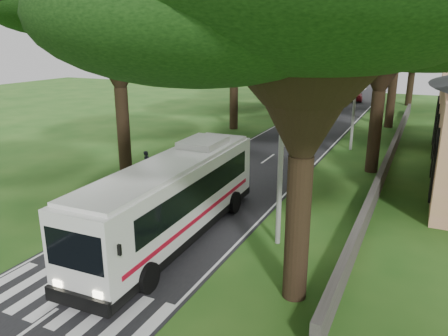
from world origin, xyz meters
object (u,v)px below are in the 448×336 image
at_px(coach_bus, 174,197).
at_px(pedestrian, 147,164).
at_px(distant_car_b, 318,102).
at_px(pole_mid, 354,102).
at_px(pole_near, 281,159).
at_px(distant_car_c, 355,96).
at_px(distant_car_a, 306,108).
at_px(pole_far, 381,81).

bearing_deg(coach_bus, pedestrian, 130.59).
distance_m(coach_bus, distant_car_b, 44.21).
xyz_separation_m(coach_bus, pedestrian, (-6.90, 7.62, -1.19)).
relative_size(coach_bus, pedestrian, 7.22).
height_order(pole_mid, distant_car_b, pole_mid).
relative_size(pole_near, distant_car_b, 1.84).
height_order(distant_car_c, pedestrian, pedestrian).
height_order(distant_car_a, distant_car_b, distant_car_b).
bearing_deg(distant_car_b, pole_near, -80.59).
bearing_deg(pole_mid, distant_car_b, 110.46).
bearing_deg(pedestrian, distant_car_c, -15.09).
bearing_deg(pole_near, pole_mid, 90.00).
bearing_deg(distant_car_c, distant_car_a, 66.23).
bearing_deg(distant_car_a, distant_car_b, -94.67).
xyz_separation_m(pole_mid, pole_far, (0.00, 20.00, 0.00)).
bearing_deg(distant_car_b, pole_far, -17.69).
relative_size(pole_mid, distant_car_a, 1.94).
bearing_deg(distant_car_c, coach_bus, 80.72).
xyz_separation_m(pole_near, distant_car_b, (-8.35, 42.39, -3.43)).
bearing_deg(pole_near, distant_car_c, 95.23).
bearing_deg(coach_bus, pole_mid, 76.17).
relative_size(pole_far, coach_bus, 0.59).
xyz_separation_m(pole_mid, distant_car_a, (-8.50, 16.60, -3.45)).
distance_m(distant_car_b, pedestrian, 36.57).
height_order(pole_mid, distant_car_c, pole_mid).
xyz_separation_m(coach_bus, distant_car_a, (-3.80, 38.26, -1.39)).
bearing_deg(distant_car_a, coach_bus, 92.48).
bearing_deg(pole_mid, pole_far, 90.00).
relative_size(pole_near, pedestrian, 4.29).
bearing_deg(coach_bus, distant_car_b, 93.16).
xyz_separation_m(distant_car_a, pedestrian, (-3.10, -30.64, 0.20)).
distance_m(pole_near, coach_bus, 5.39).
xyz_separation_m(distant_car_b, distant_car_c, (3.65, 8.91, 0.03)).
distance_m(pole_mid, distant_car_a, 18.96).
distance_m(pole_far, distant_car_c, 12.70).
distance_m(pole_near, pedestrian, 13.44).
bearing_deg(pole_near, pedestrian, 152.81).
relative_size(distant_car_b, pedestrian, 2.33).
bearing_deg(distant_car_c, distant_car_b, 58.45).
bearing_deg(pole_far, distant_car_a, -158.19).
distance_m(pole_mid, distant_car_c, 31.83).
xyz_separation_m(distant_car_c, pedestrian, (-6.90, -45.34, 0.16)).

